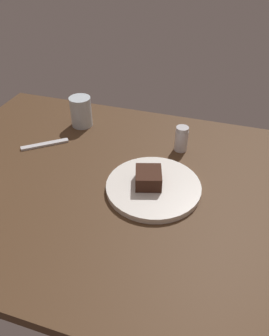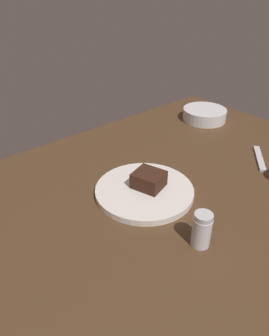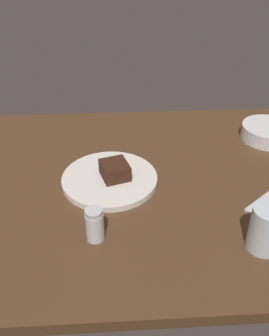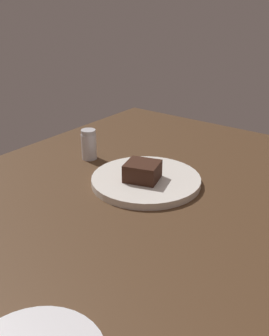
{
  "view_description": "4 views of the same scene",
  "coord_description": "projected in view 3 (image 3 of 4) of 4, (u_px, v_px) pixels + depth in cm",
  "views": [
    {
      "loc": [
        23.93,
        -64.52,
        61.47
      ],
      "look_at": [
        2.44,
        3.4,
        6.28
      ],
      "focal_mm": 34.86,
      "sensor_mm": 36.0,
      "label": 1
    },
    {
      "loc": [
        54.25,
        48.39,
        51.96
      ],
      "look_at": [
        8.21,
        -4.65,
        8.36
      ],
      "focal_mm": 33.72,
      "sensor_mm": 36.0,
      "label": 2
    },
    {
      "loc": [
        7.12,
        81.87,
        63.03
      ],
      "look_at": [
        2.07,
        -1.85,
        5.9
      ],
      "focal_mm": 40.33,
      "sensor_mm": 36.0,
      "label": 3
    },
    {
      "loc": [
        -59.21,
        -47.77,
        44.25
      ],
      "look_at": [
        7.44,
        2.3,
        6.85
      ],
      "focal_mm": 42.31,
      "sensor_mm": 36.0,
      "label": 4
    }
  ],
  "objects": [
    {
      "name": "dessert_spoon",
      "position": [
        265.0,
        199.0,
        0.95
      ],
      "size": [
        12.92,
        10.67,
        0.7
      ],
      "primitive_type": "cube",
      "rotation": [
        0.0,
        0.0,
        3.81
      ],
      "color": "silver",
      "rests_on": "dining_table"
    },
    {
      "name": "salt_shaker",
      "position": [
        95.0,
        225.0,
        0.82
      ],
      "size": [
        4.05,
        4.05,
        8.09
      ],
      "color": "silver",
      "rests_on": "dining_table"
    },
    {
      "name": "chocolate_cake_slice",
      "position": [
        115.0,
        171.0,
        0.99
      ],
      "size": [
        8.67,
        9.09,
        4.11
      ],
      "primitive_type": "cube",
      "rotation": [
        0.0,
        0.0,
        1.86
      ],
      "color": "#381E14",
      "rests_on": "dessert_plate"
    },
    {
      "name": "water_glass",
      "position": [
        267.0,
        229.0,
        0.79
      ],
      "size": [
        7.31,
        7.31,
        10.36
      ],
      "primitive_type": "cylinder",
      "color": "silver",
      "rests_on": "dining_table"
    },
    {
      "name": "dining_table",
      "position": [
        143.0,
        185.0,
        1.03
      ],
      "size": [
        120.0,
        84.0,
        3.0
      ],
      "primitive_type": "cube",
      "color": "#4C331E",
      "rests_on": "ground"
    },
    {
      "name": "dessert_plate",
      "position": [
        110.0,
        180.0,
        1.01
      ],
      "size": [
        25.49,
        25.49,
        1.64
      ],
      "primitive_type": "cylinder",
      "color": "white",
      "rests_on": "dining_table"
    },
    {
      "name": "side_bowl",
      "position": [
        268.0,
        132.0,
        1.19
      ],
      "size": [
        16.49,
        16.49,
        4.45
      ],
      "primitive_type": "cylinder",
      "color": "silver",
      "rests_on": "dining_table"
    }
  ]
}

